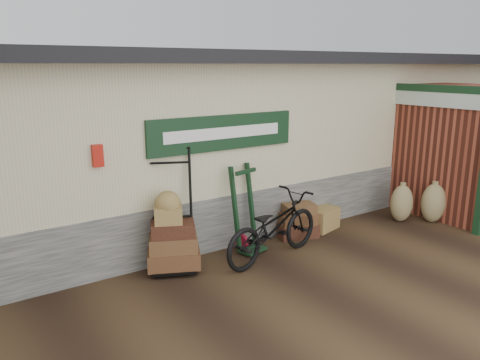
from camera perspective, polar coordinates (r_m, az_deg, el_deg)
name	(u,v)px	position (r m, az deg, el deg)	size (l,w,h in m)	color
ground	(275,265)	(7.30, 4.28, -10.29)	(80.00, 80.00, 0.00)	black
station_building	(188,138)	(9.06, -6.40, 5.10)	(14.40, 4.10, 3.20)	#4C4C47
brick_outbuilding	(409,143)	(11.06, 19.88, 4.31)	(1.71, 4.51, 2.62)	maroon
porter_trolley	(172,208)	(7.00, -8.30, -3.42)	(0.92, 0.69, 1.84)	black
green_barrow	(246,209)	(7.58, 0.69, -3.56)	(0.51, 0.43, 1.42)	black
suitcase_stack	(297,220)	(8.37, 7.00, -4.88)	(0.69, 0.43, 0.61)	#321910
wicker_hamper	(322,219)	(8.86, 10.02, -4.66)	(0.62, 0.40, 0.40)	olive
bicycle	(273,224)	(7.32, 4.07, -5.31)	(2.00, 0.70, 1.16)	black
burlap_sack_left	(402,203)	(9.62, 19.10, -2.69)	(0.46, 0.38, 0.73)	olive
burlap_sack_right	(433,203)	(9.79, 22.51, -2.61)	(0.48, 0.40, 0.77)	olive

